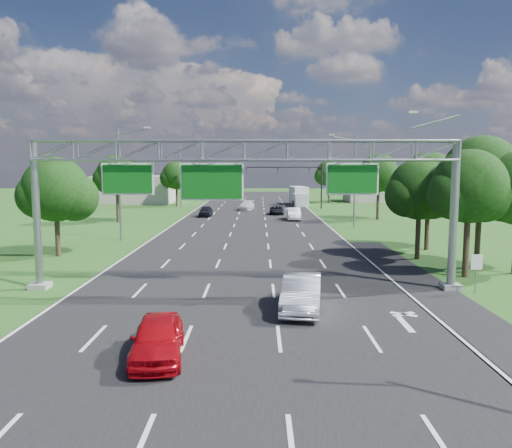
{
  "coord_description": "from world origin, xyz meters",
  "views": [
    {
      "loc": [
        1.02,
        -14.71,
        6.63
      ],
      "look_at": [
        0.85,
        14.45,
        3.29
      ],
      "focal_mm": 35.0,
      "sensor_mm": 36.0,
      "label": 1
    }
  ],
  "objects_px": {
    "sign_gantry": "(246,162)",
    "traffic_signal": "(300,176)",
    "red_coupe": "(158,338)",
    "silver_sedan": "(302,293)",
    "regulatory_sign": "(477,266)",
    "box_truck": "(299,196)"
  },
  "relations": [
    {
      "from": "silver_sedan",
      "to": "box_truck",
      "type": "xyz_separation_m",
      "value": [
        5.0,
        64.44,
        0.72
      ]
    },
    {
      "from": "sign_gantry",
      "to": "traffic_signal",
      "type": "height_order",
      "value": "sign_gantry"
    },
    {
      "from": "traffic_signal",
      "to": "silver_sedan",
      "type": "xyz_separation_m",
      "value": [
        -4.48,
        -57.07,
        -4.35
      ]
    },
    {
      "from": "red_coupe",
      "to": "silver_sedan",
      "type": "bearing_deg",
      "value": 40.5
    },
    {
      "from": "red_coupe",
      "to": "silver_sedan",
      "type": "xyz_separation_m",
      "value": [
        5.5,
        5.93,
        0.08
      ]
    },
    {
      "from": "traffic_signal",
      "to": "box_truck",
      "type": "height_order",
      "value": "traffic_signal"
    },
    {
      "from": "red_coupe",
      "to": "box_truck",
      "type": "distance_m",
      "value": 71.15
    },
    {
      "from": "regulatory_sign",
      "to": "silver_sedan",
      "type": "height_order",
      "value": "regulatory_sign"
    },
    {
      "from": "sign_gantry",
      "to": "red_coupe",
      "type": "height_order",
      "value": "sign_gantry"
    },
    {
      "from": "sign_gantry",
      "to": "red_coupe",
      "type": "distance_m",
      "value": 12.08
    },
    {
      "from": "regulatory_sign",
      "to": "traffic_signal",
      "type": "bearing_deg",
      "value": 95.2
    },
    {
      "from": "traffic_signal",
      "to": "red_coupe",
      "type": "distance_m",
      "value": 63.94
    },
    {
      "from": "box_truck",
      "to": "sign_gantry",
      "type": "bearing_deg",
      "value": -103.85
    },
    {
      "from": "traffic_signal",
      "to": "red_coupe",
      "type": "xyz_separation_m",
      "value": [
        -9.98,
        -63.0,
        -4.43
      ]
    },
    {
      "from": "traffic_signal",
      "to": "box_truck",
      "type": "bearing_deg",
      "value": 85.96
    },
    {
      "from": "sign_gantry",
      "to": "traffic_signal",
      "type": "bearing_deg",
      "value": 82.32
    },
    {
      "from": "sign_gantry",
      "to": "traffic_signal",
      "type": "distance_m",
      "value": 53.51
    },
    {
      "from": "sign_gantry",
      "to": "regulatory_sign",
      "type": "relative_size",
      "value": 11.19
    },
    {
      "from": "regulatory_sign",
      "to": "silver_sedan",
      "type": "xyz_separation_m",
      "value": [
        -9.4,
        -3.05,
        -0.69
      ]
    },
    {
      "from": "red_coupe",
      "to": "box_truck",
      "type": "relative_size",
      "value": 0.5
    },
    {
      "from": "box_truck",
      "to": "red_coupe",
      "type": "bearing_deg",
      "value": -105.1
    },
    {
      "from": "sign_gantry",
      "to": "regulatory_sign",
      "type": "distance_m",
      "value": 13.25
    }
  ]
}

